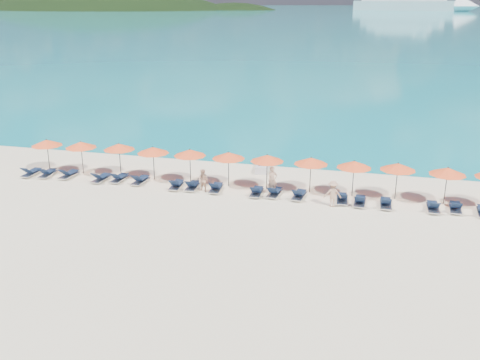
# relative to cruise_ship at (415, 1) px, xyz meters

# --- Properties ---
(ground) EXTENTS (1400.00, 1400.00, 0.00)m
(ground) POSITION_rel_cruise_ship_xyz_m (-37.71, -567.92, -9.09)
(ground) COLOR beige
(sea) EXTENTS (1600.00, 1300.00, 0.01)m
(sea) POSITION_rel_cruise_ship_xyz_m (-37.71, 92.08, -9.09)
(sea) COLOR #1FA9B2
(sea) RESTS_ON ground
(headland_main) EXTENTS (374.00, 242.00, 126.50)m
(headland_main) POSITION_rel_cruise_ship_xyz_m (-337.71, -27.92, -47.09)
(headland_main) COLOR black
(headland_main) RESTS_ON ground
(headland_small) EXTENTS (162.00, 126.00, 85.50)m
(headland_small) POSITION_rel_cruise_ship_xyz_m (-187.71, -7.92, -44.09)
(headland_small) COLOR black
(headland_small) RESTS_ON ground
(cruise_ship) EXTENTS (123.39, 67.11, 34.93)m
(cruise_ship) POSITION_rel_cruise_ship_xyz_m (0.00, 0.00, 0.00)
(cruise_ship) COLOR white
(cruise_ship) RESTS_ON ground
(jetski) EXTENTS (0.98, 2.22, 0.77)m
(jetski) POSITION_rel_cruise_ship_xyz_m (-37.58, -559.09, -8.77)
(jetski) COLOR silver
(jetski) RESTS_ON ground
(beachgoer_a) EXTENTS (0.74, 0.69, 1.71)m
(beachgoer_a) POSITION_rel_cruise_ship_xyz_m (-36.03, -563.50, -8.24)
(beachgoer_a) COLOR tan
(beachgoer_a) RESTS_ON ground
(beachgoer_b) EXTENTS (0.78, 0.56, 1.44)m
(beachgoer_b) POSITION_rel_cruise_ship_xyz_m (-40.23, -564.24, -8.37)
(beachgoer_b) COLOR tan
(beachgoer_b) RESTS_ON ground
(beachgoer_c) EXTENTS (1.08, 0.67, 1.56)m
(beachgoer_c) POSITION_rel_cruise_ship_xyz_m (-32.27, -564.75, -8.31)
(beachgoer_c) COLOR tan
(beachgoer_c) RESTS_ON ground
(umbrella_0) EXTENTS (2.10, 2.10, 2.28)m
(umbrella_0) POSITION_rel_cruise_ship_xyz_m (-51.94, -562.83, -7.07)
(umbrella_0) COLOR black
(umbrella_0) RESTS_ON ground
(umbrella_1) EXTENTS (2.10, 2.10, 2.28)m
(umbrella_1) POSITION_rel_cruise_ship_xyz_m (-49.39, -562.75, -7.07)
(umbrella_1) COLOR black
(umbrella_1) RESTS_ON ground
(umbrella_2) EXTENTS (2.10, 2.10, 2.28)m
(umbrella_2) POSITION_rel_cruise_ship_xyz_m (-46.66, -562.56, -7.07)
(umbrella_2) COLOR black
(umbrella_2) RESTS_ON ground
(umbrella_3) EXTENTS (2.10, 2.10, 2.28)m
(umbrella_3) POSITION_rel_cruise_ship_xyz_m (-44.12, -562.79, -7.07)
(umbrella_3) COLOR black
(umbrella_3) RESTS_ON ground
(umbrella_4) EXTENTS (2.10, 2.10, 2.28)m
(umbrella_4) POSITION_rel_cruise_ship_xyz_m (-41.59, -562.76, -7.07)
(umbrella_4) COLOR black
(umbrella_4) RESTS_ON ground
(umbrella_5) EXTENTS (2.10, 2.10, 2.28)m
(umbrella_5) POSITION_rel_cruise_ship_xyz_m (-39.02, -562.77, -7.07)
(umbrella_5) COLOR black
(umbrella_5) RESTS_ON ground
(umbrella_6) EXTENTS (2.10, 2.10, 2.28)m
(umbrella_6) POSITION_rel_cruise_ship_xyz_m (-36.54, -562.75, -7.07)
(umbrella_6) COLOR black
(umbrella_6) RESTS_ON ground
(umbrella_7) EXTENTS (2.10, 2.10, 2.28)m
(umbrella_7) POSITION_rel_cruise_ship_xyz_m (-33.83, -562.67, -7.07)
(umbrella_7) COLOR black
(umbrella_7) RESTS_ON ground
(umbrella_8) EXTENTS (2.10, 2.10, 2.28)m
(umbrella_8) POSITION_rel_cruise_ship_xyz_m (-31.24, -562.76, -7.07)
(umbrella_8) COLOR black
(umbrella_8) RESTS_ON ground
(umbrella_9) EXTENTS (2.10, 2.10, 2.28)m
(umbrella_9) POSITION_rel_cruise_ship_xyz_m (-28.73, -562.58, -7.07)
(umbrella_9) COLOR black
(umbrella_9) RESTS_ON ground
(umbrella_10) EXTENTS (2.10, 2.10, 2.28)m
(umbrella_10) POSITION_rel_cruise_ship_xyz_m (-25.99, -562.76, -7.07)
(umbrella_10) COLOR black
(umbrella_10) RESTS_ON ground
(lounger_0) EXTENTS (0.64, 1.71, 0.66)m
(lounger_0) POSITION_rel_cruise_ship_xyz_m (-52.53, -564.10, -8.85)
(lounger_0) COLOR silver
(lounger_0) RESTS_ON ground
(lounger_1) EXTENTS (0.78, 1.75, 0.66)m
(lounger_1) POSITION_rel_cruise_ship_xyz_m (-51.37, -563.97, -8.85)
(lounger_1) COLOR silver
(lounger_1) RESTS_ON ground
(lounger_2) EXTENTS (0.73, 1.74, 0.66)m
(lounger_2) POSITION_rel_cruise_ship_xyz_m (-49.85, -563.82, -8.85)
(lounger_2) COLOR silver
(lounger_2) RESTS_ON ground
(lounger_3) EXTENTS (0.74, 1.74, 0.66)m
(lounger_3) POSITION_rel_cruise_ship_xyz_m (-47.37, -563.99, -8.85)
(lounger_3) COLOR silver
(lounger_3) RESTS_ON ground
(lounger_4) EXTENTS (0.71, 1.73, 0.66)m
(lounger_4) POSITION_rel_cruise_ship_xyz_m (-46.21, -563.71, -8.85)
(lounger_4) COLOR silver
(lounger_4) RESTS_ON ground
(lounger_5) EXTENTS (0.70, 1.73, 0.66)m
(lounger_5) POSITION_rel_cruise_ship_xyz_m (-44.69, -563.76, -8.85)
(lounger_5) COLOR silver
(lounger_5) RESTS_ON ground
(lounger_6) EXTENTS (0.74, 1.74, 0.66)m
(lounger_6) POSITION_rel_cruise_ship_xyz_m (-42.08, -564.05, -8.85)
(lounger_6) COLOR silver
(lounger_6) RESTS_ON ground
(lounger_7) EXTENTS (0.72, 1.73, 0.66)m
(lounger_7) POSITION_rel_cruise_ship_xyz_m (-41.04, -563.95, -8.85)
(lounger_7) COLOR silver
(lounger_7) RESTS_ON ground
(lounger_8) EXTENTS (0.74, 1.74, 0.66)m
(lounger_8) POSITION_rel_cruise_ship_xyz_m (-39.50, -563.96, -8.85)
(lounger_8) COLOR silver
(lounger_8) RESTS_ON ground
(lounger_9) EXTENTS (0.67, 1.72, 0.66)m
(lounger_9) POSITION_rel_cruise_ship_xyz_m (-36.90, -564.02, -8.85)
(lounger_9) COLOR silver
(lounger_9) RESTS_ON ground
(lounger_10) EXTENTS (0.77, 1.75, 0.66)m
(lounger_10) POSITION_rel_cruise_ship_xyz_m (-35.82, -563.87, -8.85)
(lounger_10) COLOR silver
(lounger_10) RESTS_ON ground
(lounger_11) EXTENTS (0.77, 1.75, 0.66)m
(lounger_11) POSITION_rel_cruise_ship_xyz_m (-34.31, -563.92, -8.85)
(lounger_11) COLOR silver
(lounger_11) RESTS_ON ground
(lounger_12) EXTENTS (0.76, 1.75, 0.66)m
(lounger_12) POSITION_rel_cruise_ship_xyz_m (-31.75, -563.92, -8.85)
(lounger_12) COLOR silver
(lounger_12) RESTS_ON ground
(lounger_13) EXTENTS (0.67, 1.72, 0.66)m
(lounger_13) POSITION_rel_cruise_ship_xyz_m (-30.73, -564.10, -8.85)
(lounger_13) COLOR silver
(lounger_13) RESTS_ON ground
(lounger_14) EXTENTS (0.66, 1.71, 0.66)m
(lounger_14) POSITION_rel_cruise_ship_xyz_m (-29.27, -564.07, -8.85)
(lounger_14) COLOR silver
(lounger_14) RESTS_ON ground
(lounger_15) EXTENTS (0.64, 1.71, 0.66)m
(lounger_15) POSITION_rel_cruise_ship_xyz_m (-26.68, -564.00, -8.85)
(lounger_15) COLOR silver
(lounger_15) RESTS_ON ground
(lounger_16) EXTENTS (0.71, 1.73, 0.66)m
(lounger_16) POSITION_rel_cruise_ship_xyz_m (-25.46, -563.75, -8.85)
(lounger_16) COLOR silver
(lounger_16) RESTS_ON ground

